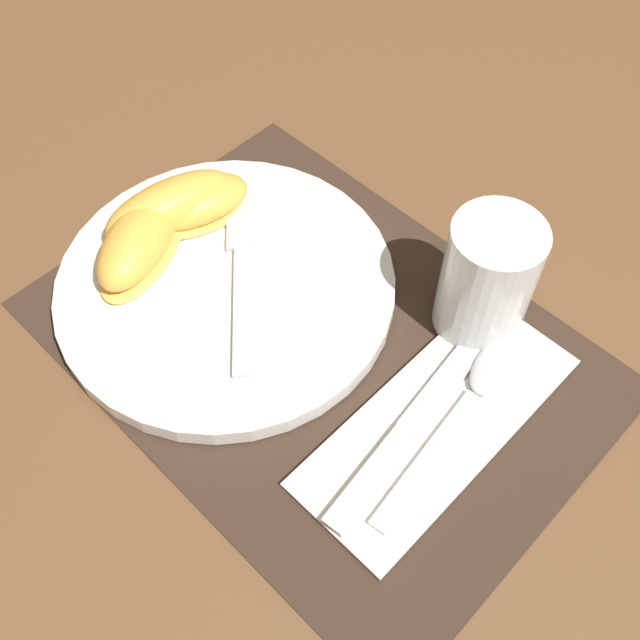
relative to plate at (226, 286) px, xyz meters
The scene contains 11 objects.
ground_plane 0.09m from the plate, 10.82° to the left, with size 3.00×3.00×0.00m, color brown.
placemat 0.09m from the plate, 10.82° to the left, with size 0.43×0.31×0.00m.
plate is the anchor object (origin of this frame).
juice_glass 0.21m from the plate, 36.85° to the left, with size 0.07×0.07×0.10m.
napkin 0.20m from the plate, ahead, with size 0.09×0.23×0.00m.
knife 0.19m from the plate, ahead, with size 0.04×0.23×0.01m.
spoon 0.22m from the plate, 18.66° to the left, with size 0.05×0.19×0.01m.
fork 0.03m from the plate, 103.20° to the left, with size 0.16×0.15×0.00m.
citrus_wedge_0 0.08m from the plate, 157.28° to the left, with size 0.08×0.11×0.03m.
citrus_wedge_1 0.08m from the plate, behind, with size 0.07×0.13×0.04m.
citrus_wedge_2 0.08m from the plate, 155.55° to the right, with size 0.10×0.12×0.04m.
Camera 1 is at (0.22, -0.23, 0.50)m, focal length 42.00 mm.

